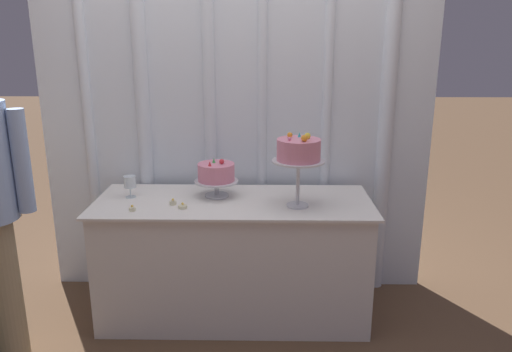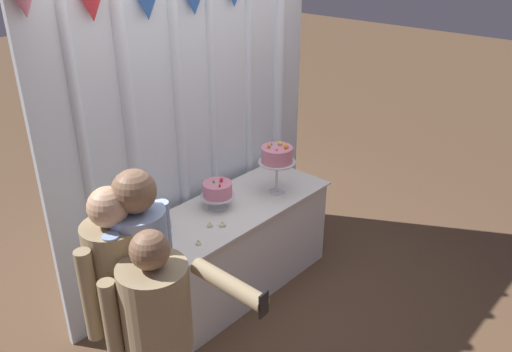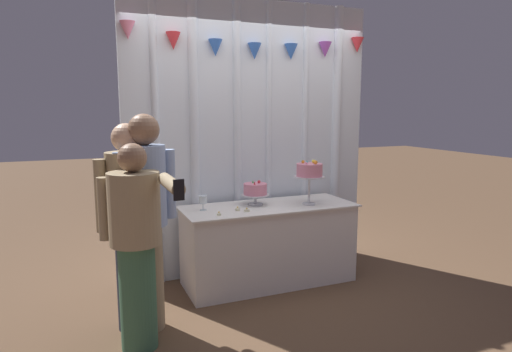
# 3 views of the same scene
# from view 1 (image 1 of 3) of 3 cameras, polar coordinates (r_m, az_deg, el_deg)

# --- Properties ---
(ground_plane) EXTENTS (24.00, 24.00, 0.00)m
(ground_plane) POSITION_cam_1_polar(r_m,az_deg,el_deg) (3.19, -2.58, -16.46)
(ground_plane) COLOR brown
(draped_curtain) EXTENTS (2.57, 0.15, 2.73)m
(draped_curtain) POSITION_cam_1_polar(r_m,az_deg,el_deg) (3.22, -2.22, 10.53)
(draped_curtain) COLOR silver
(draped_curtain) RESTS_ON ground_plane
(cake_table) EXTENTS (1.66, 0.65, 0.76)m
(cake_table) POSITION_cam_1_polar(r_m,az_deg,el_deg) (3.10, -2.56, -9.50)
(cake_table) COLOR white
(cake_table) RESTS_ON ground_plane
(cake_display_nearleft) EXTENTS (0.27, 0.27, 0.24)m
(cake_display_nearleft) POSITION_cam_1_polar(r_m,az_deg,el_deg) (3.00, -4.63, 0.23)
(cake_display_nearleft) COLOR silver
(cake_display_nearleft) RESTS_ON cake_table
(cake_display_nearright) EXTENTS (0.30, 0.30, 0.43)m
(cake_display_nearright) POSITION_cam_1_polar(r_m,az_deg,el_deg) (2.77, 4.96, 2.74)
(cake_display_nearright) COLOR silver
(cake_display_nearright) RESTS_ON cake_table
(wine_glass) EXTENTS (0.07, 0.07, 0.13)m
(wine_glass) POSITION_cam_1_polar(r_m,az_deg,el_deg) (3.08, -14.41, -0.74)
(wine_glass) COLOR silver
(wine_glass) RESTS_ON cake_table
(tealight_far_left) EXTENTS (0.04, 0.04, 0.04)m
(tealight_far_left) POSITION_cam_1_polar(r_m,az_deg,el_deg) (2.86, -14.13, -3.71)
(tealight_far_left) COLOR beige
(tealight_far_left) RESTS_ON cake_table
(tealight_near_left) EXTENTS (0.04, 0.04, 0.04)m
(tealight_near_left) POSITION_cam_1_polar(r_m,az_deg,el_deg) (2.92, -9.60, -3.06)
(tealight_near_left) COLOR beige
(tealight_near_left) RESTS_ON cake_table
(tealight_near_right) EXTENTS (0.05, 0.05, 0.04)m
(tealight_near_right) POSITION_cam_1_polar(r_m,az_deg,el_deg) (2.85, -8.49, -3.52)
(tealight_near_right) COLOR beige
(tealight_near_right) RESTS_ON cake_table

